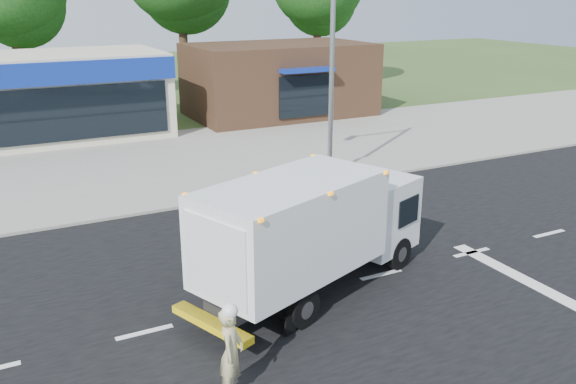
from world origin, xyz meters
name	(u,v)px	position (x,y,z in m)	size (l,w,h in m)	color
ground	(381,275)	(0.00, 0.00, 0.00)	(120.00, 120.00, 0.00)	#385123
road_asphalt	(381,275)	(0.00, 0.00, 0.00)	(60.00, 14.00, 0.02)	black
sidewalk	(250,185)	(0.00, 8.20, 0.06)	(60.00, 2.40, 0.12)	gray
parking_apron	(198,151)	(0.00, 14.00, 0.01)	(60.00, 9.00, 0.02)	gray
lane_markings	(459,285)	(1.35, -1.35, 0.02)	(55.20, 7.00, 0.01)	silver
ems_box_truck	(312,226)	(-1.99, 0.05, 1.68)	(6.86, 4.24, 2.91)	black
emergency_worker	(231,351)	(-5.12, -2.73, 0.89)	(0.68, 0.74, 1.80)	tan
brown_storefront	(279,80)	(7.00, 19.98, 2.00)	(10.00, 6.70, 4.00)	#382316
traffic_signal_pole	(316,47)	(2.35, 7.60, 4.92)	(3.51, 0.25, 8.00)	gray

